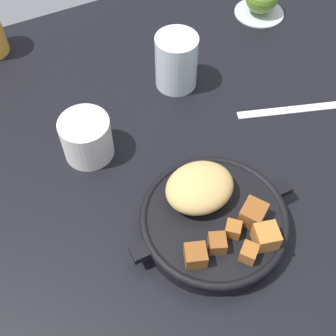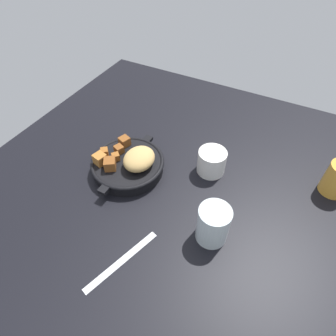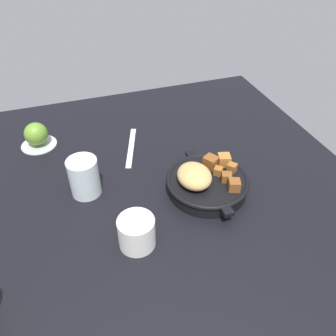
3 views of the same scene
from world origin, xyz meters
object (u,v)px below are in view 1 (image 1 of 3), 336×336
(butter_knife, at_px, (293,109))
(water_glass_tall, at_px, (176,62))
(cast_iron_skillet, at_px, (213,217))
(ceramic_mug_white, at_px, (87,138))

(butter_knife, height_order, water_glass_tall, water_glass_tall)
(cast_iron_skillet, bearing_deg, butter_knife, 29.22)
(cast_iron_skillet, relative_size, butter_knife, 1.26)
(butter_knife, xyz_separation_m, water_glass_tall, (-0.16, 0.16, 0.05))
(cast_iron_skillet, distance_m, ceramic_mug_white, 0.24)
(cast_iron_skillet, bearing_deg, water_glass_tall, 72.67)
(water_glass_tall, relative_size, ceramic_mug_white, 1.25)
(butter_knife, bearing_deg, cast_iron_skillet, -132.49)
(water_glass_tall, bearing_deg, butter_knife, -45.00)
(ceramic_mug_white, bearing_deg, butter_knife, -11.55)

